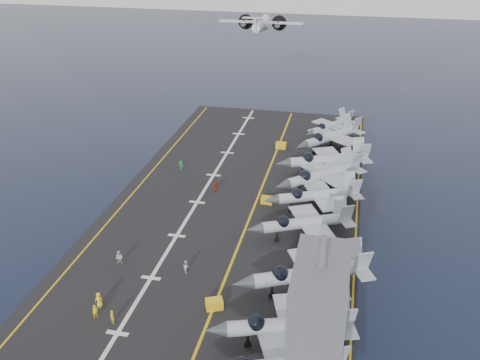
# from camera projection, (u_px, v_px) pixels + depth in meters

# --- Properties ---
(ground) EXTENTS (500.00, 500.00, 0.00)m
(ground) POSITION_uv_depth(u_px,v_px,m) (235.00, 262.00, 86.95)
(ground) COLOR #142135
(ground) RESTS_ON ground
(hull) EXTENTS (36.00, 90.00, 10.00)m
(hull) POSITION_uv_depth(u_px,v_px,m) (235.00, 236.00, 84.74)
(hull) COLOR #56595E
(hull) RESTS_ON ground
(flight_deck) EXTENTS (38.00, 92.00, 0.40)m
(flight_deck) POSITION_uv_depth(u_px,v_px,m) (234.00, 207.00, 82.44)
(flight_deck) COLOR black
(flight_deck) RESTS_ON hull
(foul_line) EXTENTS (0.35, 90.00, 0.02)m
(foul_line) POSITION_uv_depth(u_px,v_px,m) (254.00, 208.00, 81.77)
(foul_line) COLOR gold
(foul_line) RESTS_ON flight_deck
(landing_centerline) EXTENTS (0.50, 90.00, 0.02)m
(landing_centerline) POSITION_uv_depth(u_px,v_px,m) (197.00, 202.00, 83.50)
(landing_centerline) COLOR silver
(landing_centerline) RESTS_ON flight_deck
(deck_edge_port) EXTENTS (0.25, 90.00, 0.02)m
(deck_edge_port) POSITION_uv_depth(u_px,v_px,m) (131.00, 195.00, 85.61)
(deck_edge_port) COLOR gold
(deck_edge_port) RESTS_ON flight_deck
(deck_edge_stbd) EXTENTS (0.25, 90.00, 0.02)m
(deck_edge_stbd) POSITION_uv_depth(u_px,v_px,m) (357.00, 219.00, 78.79)
(deck_edge_stbd) COLOR gold
(deck_edge_stbd) RESTS_ON flight_deck
(island_superstructure) EXTENTS (5.00, 10.00, 15.00)m
(island_superstructure) POSITION_uv_depth(u_px,v_px,m) (319.00, 305.00, 49.87)
(island_superstructure) COLOR #56595E
(island_superstructure) RESTS_ON flight_deck
(fighter_jet_1) EXTENTS (17.78, 14.49, 5.34)m
(fighter_jet_1) POSITION_uv_depth(u_px,v_px,m) (289.00, 324.00, 54.68)
(fighter_jet_1) COLOR #9197A1
(fighter_jet_1) RESTS_ON flight_deck
(fighter_jet_2) EXTENTS (19.51, 16.95, 5.69)m
(fighter_jet_2) POSITION_uv_depth(u_px,v_px,m) (310.00, 272.00, 62.29)
(fighter_jet_2) COLOR #969FA7
(fighter_jet_2) RESTS_ON flight_deck
(fighter_jet_3) EXTENTS (17.73, 15.42, 5.17)m
(fighter_jet_3) POSITION_uv_depth(u_px,v_px,m) (306.00, 222.00, 73.15)
(fighter_jet_3) COLOR #8D979D
(fighter_jet_3) RESTS_ON flight_deck
(fighter_jet_4) EXTENTS (17.66, 15.19, 5.17)m
(fighter_jet_4) POSITION_uv_depth(u_px,v_px,m) (318.00, 194.00, 80.36)
(fighter_jet_4) COLOR #99A3AB
(fighter_jet_4) RESTS_ON flight_deck
(fighter_jet_5) EXTENTS (19.29, 18.95, 5.64)m
(fighter_jet_5) POSITION_uv_depth(u_px,v_px,m) (323.00, 174.00, 86.29)
(fighter_jet_5) COLOR gray
(fighter_jet_5) RESTS_ON flight_deck
(fighter_jet_6) EXTENTS (19.39, 16.62, 5.68)m
(fighter_jet_6) POSITION_uv_depth(u_px,v_px,m) (328.00, 159.00, 91.61)
(fighter_jet_6) COLOR #8D959B
(fighter_jet_6) RESTS_ON flight_deck
(fighter_jet_7) EXTENTS (18.33, 19.04, 5.53)m
(fighter_jet_7) POSITION_uv_depth(u_px,v_px,m) (331.00, 136.00, 101.40)
(fighter_jet_7) COLOR #9BA4AD
(fighter_jet_7) RESTS_ON flight_deck
(fighter_jet_8) EXTENTS (15.06, 16.10, 4.65)m
(fighter_jet_8) POSITION_uv_depth(u_px,v_px,m) (331.00, 125.00, 107.67)
(fighter_jet_8) COLOR gray
(fighter_jet_8) RESTS_ON flight_deck
(tow_cart_a) EXTENTS (2.28, 1.95, 1.16)m
(tow_cart_a) POSITION_uv_depth(u_px,v_px,m) (214.00, 304.00, 60.68)
(tow_cart_a) COLOR yellow
(tow_cart_a) RESTS_ON flight_deck
(tow_cart_b) EXTENTS (1.84, 1.20, 1.10)m
(tow_cart_b) POSITION_uv_depth(u_px,v_px,m) (267.00, 200.00, 83.01)
(tow_cart_b) COLOR gold
(tow_cart_b) RESTS_ON flight_deck
(tow_cart_c) EXTENTS (2.01, 1.34, 1.18)m
(tow_cart_c) POSITION_uv_depth(u_px,v_px,m) (281.00, 145.00, 102.76)
(tow_cart_c) COLOR gold
(tow_cart_c) RESTS_ON flight_deck
(crew_0) EXTENTS (1.18, 0.83, 1.89)m
(crew_0) POSITION_uv_depth(u_px,v_px,m) (99.00, 300.00, 60.77)
(crew_0) COLOR yellow
(crew_0) RESTS_ON flight_deck
(crew_1) EXTENTS (1.17, 1.17, 1.65)m
(crew_1) POSITION_uv_depth(u_px,v_px,m) (95.00, 311.00, 59.16)
(crew_1) COLOR yellow
(crew_1) RESTS_ON flight_deck
(crew_2) EXTENTS (1.31, 1.03, 1.94)m
(crew_2) POSITION_uv_depth(u_px,v_px,m) (119.00, 258.00, 68.25)
(crew_2) COLOR silver
(crew_2) RESTS_ON flight_deck
(crew_3) EXTENTS (1.09, 0.83, 1.63)m
(crew_3) POSITION_uv_depth(u_px,v_px,m) (181.00, 165.00, 93.92)
(crew_3) COLOR #1D8D32
(crew_3) RESTS_ON flight_deck
(crew_4) EXTENTS (1.41, 1.49, 2.07)m
(crew_4) POSITION_uv_depth(u_px,v_px,m) (215.00, 186.00, 86.37)
(crew_4) COLOR #AF2616
(crew_4) RESTS_ON flight_deck
(crew_6) EXTENTS (1.18, 1.13, 1.65)m
(crew_6) POSITION_uv_depth(u_px,v_px,m) (112.00, 317.00, 58.36)
(crew_6) COLOR yellow
(crew_6) RESTS_ON flight_deck
(crew_7) EXTENTS (1.10, 1.23, 1.71)m
(crew_7) POSITION_uv_depth(u_px,v_px,m) (186.00, 266.00, 66.73)
(crew_7) COLOR silver
(crew_7) RESTS_ON flight_deck
(transport_plane) EXTENTS (20.63, 14.15, 4.85)m
(transport_plane) POSITION_uv_depth(u_px,v_px,m) (261.00, 27.00, 130.23)
(transport_plane) COLOR silver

